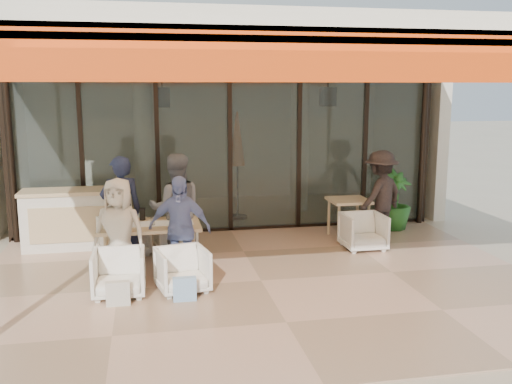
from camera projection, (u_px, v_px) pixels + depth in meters
ground at (261, 282)px, 8.17m from camera, size 70.00×70.00×0.00m
terrace_floor at (261, 282)px, 8.17m from camera, size 8.00×6.00×0.01m
terrace_structure at (266, 48)px, 7.32m from camera, size 8.00×6.00×3.40m
glass_storefront at (230, 149)px, 10.77m from camera, size 8.08×0.10×3.20m
interior_block at (215, 111)px, 12.90m from camera, size 9.05×3.62×3.52m
host_counter at (78, 219)px, 9.78m from camera, size 1.85×0.65×1.04m
dining_table at (149, 228)px, 8.51m from camera, size 1.50×0.90×0.93m
chair_far_left at (124, 234)px, 9.40m from camera, size 0.90×0.87×0.73m
chair_far_right at (175, 234)px, 9.56m from camera, size 0.73×0.69×0.66m
chair_near_left at (119, 271)px, 7.57m from camera, size 0.69×0.65×0.70m
chair_near_right at (182, 268)px, 7.73m from camera, size 0.76×0.73×0.67m
diner_navy at (121, 211)px, 8.83m from camera, size 0.69×0.51×1.73m
diner_grey at (176, 208)px, 8.98m from camera, size 0.85×0.66×1.74m
diner_cream at (119, 232)px, 7.98m from camera, size 0.85×0.68×1.52m
diner_periwinkle at (179, 229)px, 8.13m from camera, size 0.96×0.60×1.53m
tote_bag_cream at (118, 294)px, 7.21m from camera, size 0.30×0.10×0.34m
tote_bag_blue at (185, 290)px, 7.37m from camera, size 0.30×0.10×0.34m
side_table at (349, 205)px, 10.40m from camera, size 0.70×0.70×0.74m
side_chair at (363, 230)px, 9.73m from camera, size 0.69×0.65×0.70m
standing_woman at (380, 195)px, 10.31m from camera, size 1.23×1.07×1.64m
potted_palm at (394, 200)px, 11.06m from camera, size 0.84×0.84×1.18m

